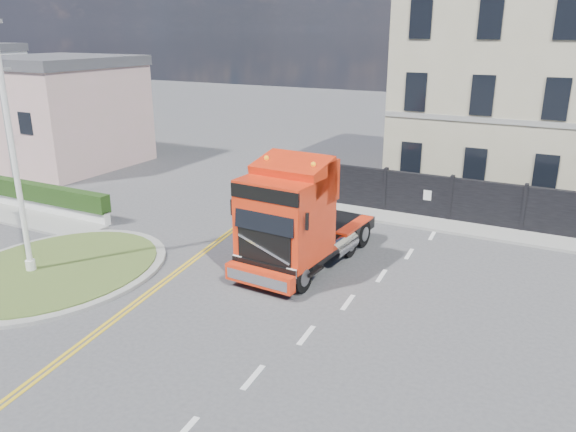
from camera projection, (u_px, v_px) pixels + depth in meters
The scene contains 12 objects.
ground at pixel (272, 279), 19.19m from camera, with size 120.00×120.00×0.00m, color #424244.
traffic_island at pixel (57, 270), 19.72m from camera, with size 6.80×6.80×0.17m.
hedge_wall at pixel (42, 197), 25.93m from camera, with size 8.00×0.55×1.35m.
pavement_side at pixel (24, 218), 25.22m from camera, with size 8.50×1.80×0.10m, color gray.
seaside_bldg_pink at pixel (60, 117), 34.60m from camera, with size 8.00×8.00×6.00m, color #CDA0A2.
seaside_bldg_cream at pixel (4, 112), 39.96m from camera, with size 9.00×8.00×5.00m, color beige.
hoarding_fence at pixel (512, 208), 23.55m from camera, with size 18.80×0.25×2.00m.
georgian_building at pixel (531, 78), 28.59m from camera, with size 12.30×10.30×12.80m.
pavement_far at pixel (492, 233), 23.34m from camera, with size 20.00×1.60×0.12m, color gray.
truck at pixel (295, 222), 19.41m from camera, with size 2.89×6.81×4.00m.
lamppost_island at pixel (13, 150), 18.22m from camera, with size 0.26×0.52×8.42m.
lamppost_slim at pixel (5, 123), 27.00m from camera, with size 0.26×0.53×6.46m.
Camera 1 is at (8.61, -15.26, 8.12)m, focal length 35.00 mm.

